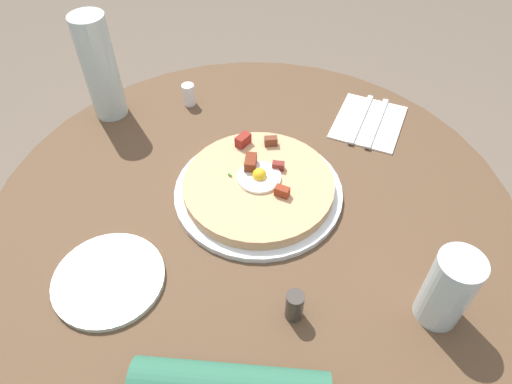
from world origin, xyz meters
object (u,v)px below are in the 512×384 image
object	(u,v)px
water_bottle	(100,68)
bread_plate	(109,279)
dining_table	(254,260)
water_glass	(448,289)
knife	(361,119)
salt_shaker	(189,95)
pepper_shaker	(295,306)
breakfast_pizza	(258,184)
fork	(377,123)
pizza_plate	(258,192)

from	to	relation	value
water_bottle	bread_plate	bearing A→B (deg)	-48.23
dining_table	water_glass	distance (m)	0.44
knife	water_glass	distance (m)	0.48
bread_plate	salt_shaker	world-z (taller)	salt_shaker
salt_shaker	pepper_shaker	bearing A→B (deg)	-37.91
breakfast_pizza	bread_plate	bearing A→B (deg)	-110.84
fork	salt_shaker	bearing A→B (deg)	102.62
pizza_plate	water_bottle	bearing A→B (deg)	173.33
fork	water_bottle	world-z (taller)	water_bottle
pizza_plate	breakfast_pizza	bearing A→B (deg)	119.22
breakfast_pizza	salt_shaker	bearing A→B (deg)	149.88
breakfast_pizza	water_bottle	world-z (taller)	water_bottle
pepper_shaker	fork	bearing A→B (deg)	96.11
dining_table	knife	bearing A→B (deg)	76.80
pizza_plate	knife	bearing A→B (deg)	74.50
pizza_plate	water_glass	world-z (taller)	water_glass
breakfast_pizza	fork	world-z (taller)	breakfast_pizza
breakfast_pizza	pepper_shaker	size ratio (longest dim) A/B	5.14
pizza_plate	water_bottle	size ratio (longest dim) A/B	1.38
fork	salt_shaker	distance (m)	0.43
bread_plate	salt_shaker	xyz separation A→B (m)	(-0.17, 0.45, 0.02)
dining_table	salt_shaker	bearing A→B (deg)	146.15
dining_table	pepper_shaker	distance (m)	0.31
pizza_plate	dining_table	bearing A→B (deg)	-77.50
fork	pepper_shaker	bearing A→B (deg)	178.58
dining_table	water_glass	size ratio (longest dim) A/B	7.14
breakfast_pizza	bread_plate	world-z (taller)	breakfast_pizza
knife	water_glass	world-z (taller)	water_glass
breakfast_pizza	water_glass	distance (m)	0.37
bread_plate	knife	world-z (taller)	bread_plate
bread_plate	water_bottle	world-z (taller)	water_bottle
water_bottle	pepper_shaker	size ratio (longest dim) A/B	4.18
knife	pepper_shaker	world-z (taller)	pepper_shaker
salt_shaker	pizza_plate	bearing A→B (deg)	-30.27
water_glass	salt_shaker	world-z (taller)	water_glass
pizza_plate	salt_shaker	size ratio (longest dim) A/B	6.24
dining_table	water_bottle	world-z (taller)	water_bottle
water_glass	salt_shaker	bearing A→B (deg)	159.52
fork	bread_plate	bearing A→B (deg)	151.33
water_bottle	salt_shaker	xyz separation A→B (m)	(0.13, 0.12, -0.09)
bread_plate	knife	distance (m)	0.63
breakfast_pizza	knife	size ratio (longest dim) A/B	1.57
dining_table	salt_shaker	xyz separation A→B (m)	(-0.29, 0.19, 0.21)
pizza_plate	pepper_shaker	world-z (taller)	pepper_shaker
dining_table	water_bottle	bearing A→B (deg)	169.60
breakfast_pizza	water_bottle	xyz separation A→B (m)	(-0.41, 0.05, 0.09)
bread_plate	water_bottle	xyz separation A→B (m)	(-0.30, 0.34, 0.11)
pizza_plate	breakfast_pizza	world-z (taller)	breakfast_pizza
knife	water_bottle	xyz separation A→B (m)	(-0.50, -0.26, 0.11)
water_glass	water_bottle	xyz separation A→B (m)	(-0.77, 0.12, 0.05)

